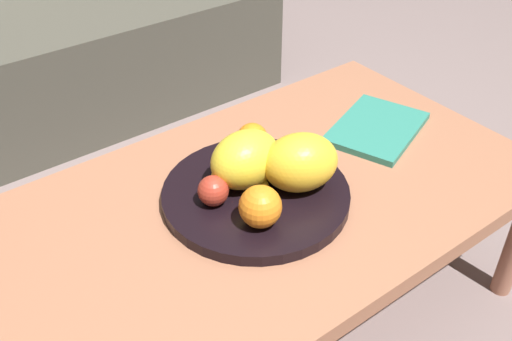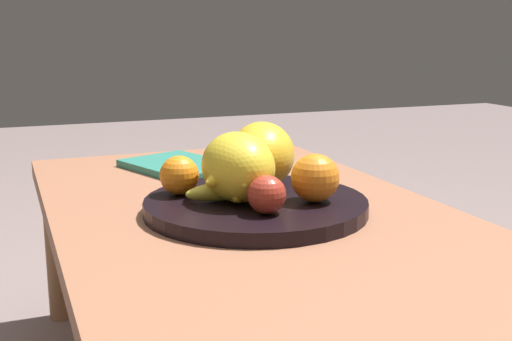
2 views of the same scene
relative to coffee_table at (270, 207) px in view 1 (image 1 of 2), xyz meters
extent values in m
plane|color=slate|center=(0.00, 0.00, -0.36)|extent=(8.00, 8.00, 0.00)
cube|color=#9D6347|center=(0.00, 0.00, 0.02)|extent=(1.17, 0.68, 0.04)
cylinder|color=#976948|center=(0.54, 0.30, -0.18)|extent=(0.05, 0.05, 0.36)
cube|color=#47453B|center=(-0.05, 1.28, -0.16)|extent=(1.70, 0.70, 0.40)
cylinder|color=black|center=(-0.04, 0.00, 0.05)|extent=(0.39, 0.39, 0.03)
ellipsoid|color=yellow|center=(0.04, -0.04, 0.13)|extent=(0.19, 0.17, 0.12)
ellipsoid|color=yellow|center=(-0.04, 0.03, 0.12)|extent=(0.16, 0.13, 0.12)
sphere|color=orange|center=(-0.09, -0.09, 0.11)|extent=(0.08, 0.08, 0.08)
sphere|color=orange|center=(0.04, 0.11, 0.10)|extent=(0.07, 0.07, 0.07)
sphere|color=#AC3423|center=(-0.13, 0.02, 0.10)|extent=(0.06, 0.06, 0.06)
ellipsoid|color=gold|center=(-0.03, 0.05, 0.08)|extent=(0.04, 0.15, 0.03)
ellipsoid|color=yellow|center=(-0.02, 0.03, 0.08)|extent=(0.15, 0.09, 0.03)
ellipsoid|color=yellow|center=(-0.03, 0.04, 0.11)|extent=(0.12, 0.14, 0.03)
ellipsoid|color=yellow|center=(-0.04, 0.04, 0.11)|extent=(0.15, 0.06, 0.03)
cube|color=#2D7E6D|center=(0.35, 0.03, 0.05)|extent=(0.30, 0.26, 0.02)
camera|label=1|loc=(-0.61, -0.75, 0.82)|focal=41.19mm
camera|label=2|loc=(-1.05, 0.40, 0.35)|focal=45.59mm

